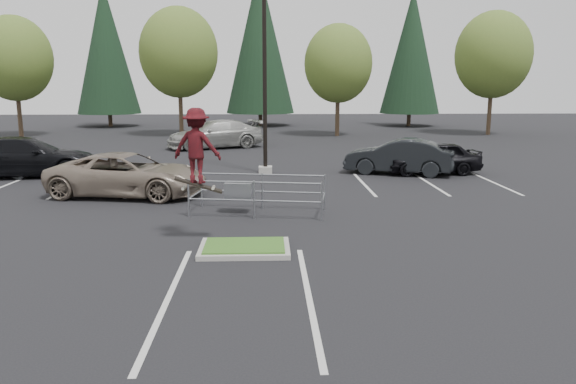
{
  "coord_description": "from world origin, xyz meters",
  "views": [
    {
      "loc": [
        0.56,
        -13.25,
        4.07
      ],
      "look_at": [
        1.12,
        1.5,
        1.17
      ],
      "focal_mm": 35.0,
      "sensor_mm": 36.0,
      "label": 1
    }
  ],
  "objects_px": {
    "car_r_black": "(432,158)",
    "skateboarder": "(197,146)",
    "car_far_silver": "(217,134)",
    "decid_a": "(15,61)",
    "car_l_tan": "(127,174)",
    "decid_c": "(338,66)",
    "car_l_black": "(25,157)",
    "conif_a": "(106,48)",
    "decid_b": "(179,55)",
    "light_pole": "(265,71)",
    "conif_b": "(260,41)",
    "cart_corral": "(244,190)",
    "conif_c": "(412,51)",
    "decid_d": "(493,58)",
    "car_r_charc": "(399,156)"
  },
  "relations": [
    {
      "from": "conif_c",
      "to": "car_far_silver",
      "type": "height_order",
      "value": "conif_c"
    },
    {
      "from": "decid_b",
      "to": "light_pole",
      "type": "bearing_deg",
      "value": -70.65
    },
    {
      "from": "decid_b",
      "to": "conif_a",
      "type": "relative_size",
      "value": 0.74
    },
    {
      "from": "light_pole",
      "to": "decid_d",
      "type": "xyz_separation_m",
      "value": [
        17.49,
        18.33,
        1.35
      ]
    },
    {
      "from": "light_pole",
      "to": "car_r_charc",
      "type": "distance_m",
      "value": 7.1
    },
    {
      "from": "car_far_silver",
      "to": "conif_c",
      "type": "bearing_deg",
      "value": 113.65
    },
    {
      "from": "decid_b",
      "to": "car_far_silver",
      "type": "bearing_deg",
      "value": -67.86
    },
    {
      "from": "conif_b",
      "to": "skateboarder",
      "type": "distance_m",
      "value": 39.9
    },
    {
      "from": "conif_a",
      "to": "car_r_black",
      "type": "distance_m",
      "value": 36.56
    },
    {
      "from": "decid_c",
      "to": "decid_d",
      "type": "bearing_deg",
      "value": 2.39
    },
    {
      "from": "car_l_black",
      "to": "car_r_black",
      "type": "relative_size",
      "value": 1.38
    },
    {
      "from": "decid_d",
      "to": "conif_b",
      "type": "bearing_deg",
      "value": 150.53
    },
    {
      "from": "decid_d",
      "to": "cart_corral",
      "type": "xyz_separation_m",
      "value": [
        -18.16,
        -26.26,
        -5.18
      ]
    },
    {
      "from": "conif_a",
      "to": "decid_b",
      "type": "bearing_deg",
      "value": -49.83
    },
    {
      "from": "conif_a",
      "to": "decid_a",
      "type": "bearing_deg",
      "value": -111.91
    },
    {
      "from": "car_r_black",
      "to": "skateboarder",
      "type": "bearing_deg",
      "value": -44.79
    },
    {
      "from": "decid_a",
      "to": "car_r_charc",
      "type": "height_order",
      "value": "decid_a"
    },
    {
      "from": "decid_d",
      "to": "conif_c",
      "type": "distance_m",
      "value": 10.04
    },
    {
      "from": "car_r_charc",
      "to": "skateboarder",
      "type": "bearing_deg",
      "value": -16.36
    },
    {
      "from": "conif_c",
      "to": "skateboarder",
      "type": "distance_m",
      "value": 41.64
    },
    {
      "from": "decid_a",
      "to": "conif_b",
      "type": "height_order",
      "value": "conif_b"
    },
    {
      "from": "decid_c",
      "to": "skateboarder",
      "type": "distance_m",
      "value": 29.86
    },
    {
      "from": "decid_c",
      "to": "conif_a",
      "type": "xyz_separation_m",
      "value": [
        -19.99,
        10.17,
        1.84
      ]
    },
    {
      "from": "car_l_black",
      "to": "conif_b",
      "type": "bearing_deg",
      "value": -27.53
    },
    {
      "from": "conif_c",
      "to": "cart_corral",
      "type": "height_order",
      "value": "conif_c"
    },
    {
      "from": "car_l_tan",
      "to": "decid_b",
      "type": "bearing_deg",
      "value": 13.77
    },
    {
      "from": "conif_c",
      "to": "cart_corral",
      "type": "xyz_separation_m",
      "value": [
        -14.17,
        -35.42,
        -6.11
      ]
    },
    {
      "from": "conif_a",
      "to": "car_l_tan",
      "type": "bearing_deg",
      "value": -73.94
    },
    {
      "from": "car_l_tan",
      "to": "cart_corral",
      "type": "bearing_deg",
      "value": -113.92
    },
    {
      "from": "car_l_tan",
      "to": "decid_d",
      "type": "bearing_deg",
      "value": -33.85
    },
    {
      "from": "conif_b",
      "to": "car_r_black",
      "type": "bearing_deg",
      "value": -74.58
    },
    {
      "from": "decid_b",
      "to": "car_far_silver",
      "type": "relative_size",
      "value": 1.61
    },
    {
      "from": "light_pole",
      "to": "car_l_black",
      "type": "height_order",
      "value": "light_pole"
    },
    {
      "from": "conif_b",
      "to": "cart_corral",
      "type": "height_order",
      "value": "conif_b"
    },
    {
      "from": "car_r_charc",
      "to": "decid_c",
      "type": "bearing_deg",
      "value": -158.55
    },
    {
      "from": "decid_c",
      "to": "decid_a",
      "type": "bearing_deg",
      "value": 179.52
    },
    {
      "from": "conif_b",
      "to": "car_l_tan",
      "type": "distance_m",
      "value": 34.53
    },
    {
      "from": "decid_b",
      "to": "decid_c",
      "type": "height_order",
      "value": "decid_b"
    },
    {
      "from": "conif_a",
      "to": "conif_b",
      "type": "bearing_deg",
      "value": 2.05
    },
    {
      "from": "conif_a",
      "to": "conif_b",
      "type": "height_order",
      "value": "conif_b"
    },
    {
      "from": "car_l_tan",
      "to": "car_r_black",
      "type": "height_order",
      "value": "car_l_tan"
    },
    {
      "from": "decid_d",
      "to": "conif_a",
      "type": "height_order",
      "value": "conif_a"
    },
    {
      "from": "car_r_black",
      "to": "car_far_silver",
      "type": "bearing_deg",
      "value": -138.5
    },
    {
      "from": "decid_a",
      "to": "car_l_tan",
      "type": "distance_m",
      "value": 27.13
    },
    {
      "from": "conif_c",
      "to": "conif_a",
      "type": "bearing_deg",
      "value": 178.98
    },
    {
      "from": "conif_a",
      "to": "car_l_tan",
      "type": "distance_m",
      "value": 34.92
    },
    {
      "from": "decid_d",
      "to": "skateboarder",
      "type": "height_order",
      "value": "decid_d"
    },
    {
      "from": "decid_c",
      "to": "car_l_black",
      "type": "bearing_deg",
      "value": -131.1
    },
    {
      "from": "decid_a",
      "to": "conif_a",
      "type": "xyz_separation_m",
      "value": [
        4.01,
        9.97,
        1.52
      ]
    },
    {
      "from": "light_pole",
      "to": "car_l_tan",
      "type": "xyz_separation_m",
      "value": [
        -5.0,
        -5.0,
        -3.78
      ]
    }
  ]
}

